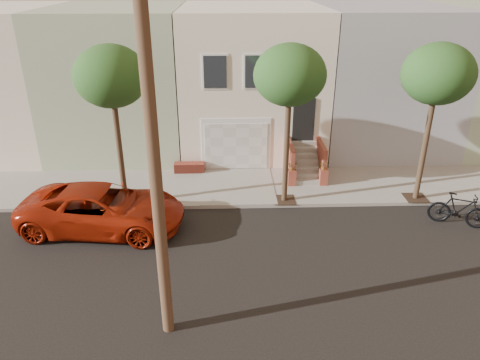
{
  "coord_description": "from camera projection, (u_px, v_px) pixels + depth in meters",
  "views": [
    {
      "loc": [
        -1.39,
        -12.68,
        8.85
      ],
      "look_at": [
        -0.86,
        3.0,
        1.51
      ],
      "focal_mm": 34.0,
      "sensor_mm": 36.0,
      "label": 1
    }
  ],
  "objects": [
    {
      "name": "pickup_truck",
      "position": [
        103.0,
        209.0,
        16.67
      ],
      "size": [
        6.21,
        3.39,
        1.65
      ],
      "primitive_type": "imported",
      "rotation": [
        0.0,
        0.0,
        1.46
      ],
      "color": "#951E0A",
      "rests_on": "ground"
    },
    {
      "name": "house_row",
      "position": [
        251.0,
        77.0,
        23.85
      ],
      "size": [
        33.1,
        11.7,
        7.0
      ],
      "color": "beige",
      "rests_on": "sidewalk"
    },
    {
      "name": "tree_mid",
      "position": [
        290.0,
        76.0,
        16.6
      ],
      "size": [
        2.7,
        2.57,
        6.3
      ],
      "color": "#2D2116",
      "rests_on": "sidewalk"
    },
    {
      "name": "sidewalk",
      "position": [
        258.0,
        187.0,
        20.08
      ],
      "size": [
        40.0,
        3.7,
        0.15
      ],
      "primitive_type": "cube",
      "color": "gray",
      "rests_on": "ground"
    },
    {
      "name": "tree_right",
      "position": [
        438.0,
        75.0,
        16.77
      ],
      "size": [
        2.7,
        2.57,
        6.3
      ],
      "color": "#2D2116",
      "rests_on": "sidewalk"
    },
    {
      "name": "tree_left",
      "position": [
        111.0,
        77.0,
        16.41
      ],
      "size": [
        2.7,
        2.57,
        6.3
      ],
      "color": "#2D2116",
      "rests_on": "sidewalk"
    },
    {
      "name": "ground",
      "position": [
        268.0,
        258.0,
        15.27
      ],
      "size": [
        90.0,
        90.0,
        0.0
      ],
      "primitive_type": "plane",
      "color": "black",
      "rests_on": "ground"
    },
    {
      "name": "motorcycle",
      "position": [
        459.0,
        210.0,
        16.97
      ],
      "size": [
        2.24,
        1.44,
        1.31
      ],
      "primitive_type": "imported",
      "rotation": [
        0.0,
        0.0,
        1.16
      ],
      "color": "black",
      "rests_on": "ground"
    }
  ]
}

